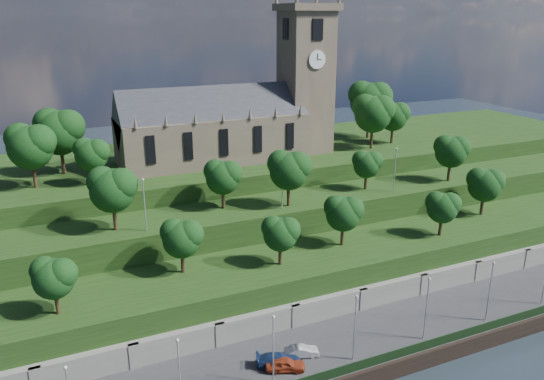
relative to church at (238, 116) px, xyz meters
name	(u,v)px	position (x,y,z in m)	size (l,w,h in m)	color
promenade	(351,346)	(-0.79, -39.98, -21.52)	(160.00, 12.00, 2.00)	#2D2D30
quay_wall	(380,374)	(-0.79, -46.03, -21.42)	(160.00, 0.50, 2.20)	black
fence	(378,360)	(-0.79, -45.38, -19.92)	(160.00, 0.10, 1.20)	black
retaining_wall	(327,311)	(-0.79, -34.01, -20.02)	(160.00, 2.10, 5.00)	slate
embankment_lower	(306,281)	(-0.79, -27.98, -18.52)	(160.00, 12.00, 8.00)	#193411
embankment_upper	(274,239)	(-0.79, -16.98, -16.52)	(160.00, 10.00, 12.00)	#193411
hilltop	(228,191)	(-0.79, 4.02, -15.02)	(160.00, 32.00, 15.00)	#193411
church	(238,116)	(0.00, 0.00, 0.00)	(38.60, 12.35, 27.60)	brown
trees_lower	(332,217)	(3.23, -27.70, -9.61)	(71.03, 8.95, 7.97)	black
trees_upper	(285,169)	(0.63, -18.01, -5.02)	(62.17, 8.36, 8.74)	black
trees_hilltop	(258,118)	(3.51, -0.44, -0.54)	(72.03, 16.31, 11.69)	black
lamp_posts_promenade	(355,323)	(-2.79, -43.48, -15.77)	(60.36, 0.36, 8.28)	#B2B2B7
lamp_posts_upper	(282,182)	(-0.79, -19.98, -6.26)	(40.36, 0.36, 7.32)	#B2B2B7
car_left	(285,364)	(-10.71, -42.05, -19.77)	(1.78, 4.43, 1.51)	#9A3419
car_middle	(302,351)	(-7.88, -40.55, -19.87)	(1.38, 3.97, 1.31)	#99999D
car_right	(279,360)	(-11.04, -41.06, -19.78)	(2.06, 5.08, 1.47)	navy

